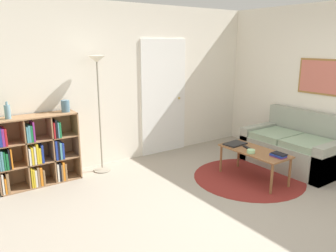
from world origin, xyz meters
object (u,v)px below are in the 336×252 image
floor_lamp (98,80)px  laptop (235,144)px  bookshelf (35,152)px  vase_on_shelf (65,106)px  coffee_table (254,153)px  bottle_middle (8,112)px  bowl (251,151)px  couch (296,148)px

floor_lamp → laptop: 2.30m
bookshelf → vase_on_shelf: bearing=-0.2°
coffee_table → bottle_middle: size_ratio=4.53×
bottle_middle → vase_on_shelf: 0.77m
floor_lamp → laptop: (1.68, -1.23, -0.98)m
bowl → bottle_middle: (-2.82, 1.69, 0.62)m
bookshelf → vase_on_shelf: (0.48, -0.00, 0.61)m
bowl → vase_on_shelf: (-2.06, 1.71, 0.61)m
couch → coffee_table: couch is taller
vase_on_shelf → bookshelf: bearing=179.8°
floor_lamp → bottle_middle: floor_lamp is taller
floor_lamp → couch: bearing=-30.3°
floor_lamp → vase_on_shelf: size_ratio=10.49×
couch → coffee_table: bearing=179.9°
laptop → bottle_middle: (-2.94, 1.27, 0.64)m
floor_lamp → vase_on_shelf: (-0.49, 0.05, -0.35)m
couch → vase_on_shelf: (-3.23, 1.65, 0.80)m
bowl → vase_on_shelf: vase_on_shelf is taller
laptop → floor_lamp: bearing=143.7°
bowl → vase_on_shelf: bearing=140.3°
floor_lamp → couch: floor_lamp is taller
couch → laptop: bearing=161.1°
couch → floor_lamp: bearing=149.7°
laptop → bottle_middle: size_ratio=1.55×
coffee_table → bowl: bearing=-157.7°
bottle_middle → couch: bearing=-22.2°
couch → vase_on_shelf: bearing=152.9°
bookshelf → laptop: size_ratio=3.11×
laptop → bottle_middle: bottle_middle is taller
coffee_table → vase_on_shelf: (-2.20, 1.65, 0.69)m
couch → vase_on_shelf: 3.71m
couch → coffee_table: 1.04m
coffee_table → bowl: 0.17m
couch → bowl: bearing=-177.2°
couch → bottle_middle: bearing=157.8°
floor_lamp → laptop: size_ratio=5.04×
coffee_table → vase_on_shelf: vase_on_shelf is taller
coffee_table → bowl: (-0.14, -0.06, 0.07)m
bookshelf → bowl: size_ratio=9.69×
bowl → vase_on_shelf: 2.74m
bowl → vase_on_shelf: size_ratio=0.67×
couch → vase_on_shelf: vase_on_shelf is taller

